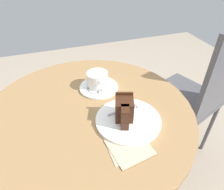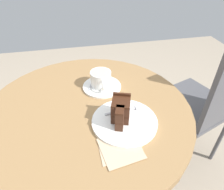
# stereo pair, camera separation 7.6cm
# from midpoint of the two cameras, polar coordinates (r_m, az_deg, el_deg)

# --- Properties ---
(cafe_table) EXTENTS (0.80, 0.80, 0.72)m
(cafe_table) POSITION_cam_midpoint_polar(r_m,az_deg,el_deg) (0.85, -4.05, -9.61)
(cafe_table) COLOR olive
(cafe_table) RESTS_ON ground
(saucer) EXTENTS (0.17, 0.17, 0.01)m
(saucer) POSITION_cam_midpoint_polar(r_m,az_deg,el_deg) (0.87, -0.39, 2.36)
(saucer) COLOR white
(saucer) RESTS_ON cafe_table
(coffee_cup) EXTENTS (0.12, 0.09, 0.07)m
(coffee_cup) POSITION_cam_midpoint_polar(r_m,az_deg,el_deg) (0.85, -0.64, 4.62)
(coffee_cup) COLOR white
(coffee_cup) RESTS_ON saucer
(teaspoon) EXTENTS (0.10, 0.04, 0.00)m
(teaspoon) POSITION_cam_midpoint_polar(r_m,az_deg,el_deg) (0.89, -3.25, 3.77)
(teaspoon) COLOR #B7B7BC
(teaspoon) RESTS_ON saucer
(cake_plate) EXTENTS (0.23, 0.23, 0.01)m
(cake_plate) POSITION_cam_midpoint_polar(r_m,az_deg,el_deg) (0.71, 6.70, -7.61)
(cake_plate) COLOR white
(cake_plate) RESTS_ON cafe_table
(cake_slice) EXTENTS (0.11, 0.08, 0.09)m
(cake_slice) POSITION_cam_midpoint_polar(r_m,az_deg,el_deg) (0.68, 5.71, -4.63)
(cake_slice) COLOR #422619
(cake_slice) RESTS_ON cake_plate
(fork) EXTENTS (0.03, 0.16, 0.00)m
(fork) POSITION_cam_midpoint_polar(r_m,az_deg,el_deg) (0.74, 8.14, -4.21)
(fork) COLOR #B7B7BC
(fork) RESTS_ON cake_plate
(napkin) EXTENTS (0.15, 0.14, 0.00)m
(napkin) POSITION_cam_midpoint_polar(r_m,az_deg,el_deg) (0.64, 5.82, -14.56)
(napkin) COLOR tan
(napkin) RESTS_ON cafe_table
(cafe_chair) EXTENTS (0.49, 0.49, 0.96)m
(cafe_chair) POSITION_cam_midpoint_polar(r_m,az_deg,el_deg) (1.20, 28.06, -0.93)
(cafe_chair) COLOR #4C4C51
(cafe_chair) RESTS_ON ground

